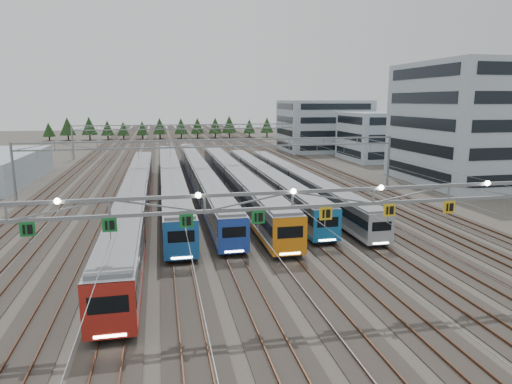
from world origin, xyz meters
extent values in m
plane|color=#47423A|center=(0.00, 0.00, 0.00)|extent=(400.00, 400.00, 0.00)
cube|color=#2D2823|center=(0.00, 100.00, 0.04)|extent=(54.00, 260.00, 0.08)
cube|color=brown|center=(-25.47, 100.00, 0.16)|extent=(0.08, 260.00, 0.16)
cube|color=brown|center=(25.47, 100.00, 0.16)|extent=(0.08, 260.00, 0.16)
cube|color=brown|center=(-0.72, 100.00, 0.16)|extent=(0.08, 260.00, 0.16)
cube|color=brown|center=(0.72, 100.00, 0.16)|extent=(0.08, 260.00, 0.16)
cube|color=black|center=(-11.25, 28.77, 0.43)|extent=(2.49, 62.65, 0.38)
cube|color=#A7A9AF|center=(-11.25, 28.77, 2.25)|extent=(2.92, 63.93, 3.29)
cube|color=black|center=(-11.25, 28.77, 2.64)|extent=(2.98, 63.61, 0.99)
cube|color=#A72219|center=(-11.25, 28.77, 0.87)|extent=(2.97, 63.61, 0.37)
cube|color=slate|center=(-11.25, 28.77, 4.00)|extent=(2.63, 62.65, 0.26)
cube|color=#A72219|center=(-11.25, -3.14, 2.25)|extent=(2.94, 0.12, 3.29)
cube|color=black|center=(-11.25, -3.17, 2.64)|extent=(2.19, 0.10, 0.99)
cube|color=white|center=(-11.25, -3.20, 0.81)|extent=(1.75, 0.06, 0.16)
cube|color=black|center=(-6.75, 40.50, 0.43)|extent=(2.46, 61.98, 0.37)
cube|color=#A7A9AF|center=(-6.75, 40.50, 2.23)|extent=(2.90, 63.25, 3.26)
cube|color=black|center=(-6.75, 40.50, 2.62)|extent=(2.96, 62.93, 0.98)
cube|color=#1C5AAC|center=(-6.75, 40.50, 0.86)|extent=(2.95, 62.93, 0.36)
cube|color=slate|center=(-6.75, 40.50, 3.97)|extent=(2.61, 61.98, 0.26)
cube|color=#1C5AAC|center=(-6.75, 8.93, 2.23)|extent=(2.92, 0.12, 3.26)
cube|color=black|center=(-6.75, 8.90, 2.62)|extent=(2.17, 0.10, 0.98)
cube|color=white|center=(-6.75, 8.87, 0.81)|extent=(1.74, 0.06, 0.16)
cube|color=black|center=(-2.25, 43.90, 0.42)|extent=(2.33, 67.07, 0.35)
cube|color=#A7A9AF|center=(-2.25, 43.90, 2.12)|extent=(2.74, 68.44, 3.08)
cube|color=black|center=(-2.25, 43.90, 2.49)|extent=(2.80, 68.09, 0.93)
cube|color=#2144B7|center=(-2.25, 43.90, 0.83)|extent=(2.79, 68.09, 0.34)
cube|color=slate|center=(-2.25, 43.90, 3.76)|extent=(2.47, 67.07, 0.24)
cube|color=#2144B7|center=(-2.25, 9.73, 2.12)|extent=(2.76, 0.12, 3.08)
cube|color=black|center=(-2.25, 9.70, 2.49)|extent=(2.06, 0.10, 0.93)
cube|color=white|center=(-2.25, 9.67, 0.78)|extent=(1.64, 0.06, 0.15)
cube|color=black|center=(2.25, 37.14, 0.43)|extent=(2.53, 57.08, 0.38)
cube|color=#A7A9AF|center=(2.25, 37.14, 2.29)|extent=(2.98, 58.24, 3.35)
cube|color=black|center=(2.25, 37.14, 2.69)|extent=(3.04, 57.95, 1.01)
cube|color=orange|center=(2.25, 37.14, 0.88)|extent=(3.03, 57.95, 0.37)
cube|color=slate|center=(2.25, 37.14, 4.07)|extent=(2.68, 57.08, 0.27)
cube|color=orange|center=(2.25, 8.07, 2.29)|extent=(3.00, 0.12, 3.35)
cube|color=black|center=(2.25, 8.04, 2.69)|extent=(2.23, 0.10, 1.01)
cube|color=white|center=(2.25, 8.01, 0.82)|extent=(1.79, 0.06, 0.16)
cube|color=black|center=(6.75, 36.77, 0.42)|extent=(2.32, 50.29, 0.35)
cube|color=#A7A9AF|center=(6.75, 36.77, 2.12)|extent=(2.74, 51.32, 3.08)
cube|color=black|center=(6.75, 36.77, 2.49)|extent=(2.80, 51.06, 0.93)
cube|color=#186BAC|center=(6.75, 36.77, 0.83)|extent=(2.79, 51.06, 0.34)
cube|color=slate|center=(6.75, 36.77, 3.76)|extent=(2.46, 50.29, 0.24)
cube|color=#186BAC|center=(6.75, 11.16, 2.12)|extent=(2.76, 0.12, 3.08)
cube|color=black|center=(6.75, 11.13, 2.49)|extent=(2.05, 0.10, 0.93)
cube|color=white|center=(6.75, 11.10, 0.78)|extent=(1.64, 0.06, 0.15)
cube|color=black|center=(11.25, 35.64, 0.40)|extent=(2.15, 51.56, 0.33)
cube|color=#A7A9AF|center=(11.25, 35.64, 1.98)|extent=(2.53, 52.62, 2.85)
cube|color=black|center=(11.25, 35.64, 2.32)|extent=(2.59, 52.35, 0.86)
cube|color=#9FA3AD|center=(11.25, 35.64, 0.78)|extent=(2.58, 52.35, 0.32)
cube|color=slate|center=(11.25, 35.64, 3.50)|extent=(2.28, 51.56, 0.23)
cube|color=#9FA3AD|center=(11.25, 9.38, 1.98)|extent=(2.55, 0.12, 2.85)
cube|color=black|center=(11.25, 9.35, 2.32)|extent=(1.90, 0.10, 0.86)
cube|color=white|center=(11.25, 9.32, 0.74)|extent=(1.52, 0.06, 0.14)
cube|color=gray|center=(0.00, 0.00, 7.80)|extent=(56.00, 0.22, 0.22)
cube|color=gray|center=(0.00, 0.00, 6.80)|extent=(56.00, 0.22, 0.22)
cube|color=#16722E|center=(-15.75, -0.12, 6.30)|extent=(0.85, 0.06, 0.85)
cube|color=#16722E|center=(-11.25, -0.12, 6.30)|extent=(0.85, 0.06, 0.85)
cube|color=#16722E|center=(-6.75, -0.12, 6.30)|extent=(0.85, 0.06, 0.85)
cube|color=#16722E|center=(-2.25, -0.12, 6.30)|extent=(0.85, 0.06, 0.85)
cube|color=yellow|center=(2.25, -0.12, 6.30)|extent=(0.85, 0.06, 0.85)
cube|color=yellow|center=(6.75, -0.12, 6.30)|extent=(0.85, 0.06, 0.85)
cube|color=yellow|center=(11.25, -0.12, 6.30)|extent=(0.85, 0.06, 0.85)
cylinder|color=gray|center=(-28.00, 40.00, 4.00)|extent=(0.36, 0.36, 8.00)
cylinder|color=gray|center=(28.00, 40.00, 4.00)|extent=(0.36, 0.36, 8.00)
cube|color=gray|center=(0.00, 40.00, 7.80)|extent=(56.00, 0.22, 0.22)
cube|color=gray|center=(0.00, 40.00, 6.80)|extent=(56.00, 0.22, 0.22)
cylinder|color=gray|center=(-28.00, 85.00, 4.00)|extent=(0.36, 0.36, 8.00)
cylinder|color=gray|center=(28.00, 85.00, 4.00)|extent=(0.36, 0.36, 8.00)
cube|color=gray|center=(0.00, 85.00, 7.80)|extent=(56.00, 0.22, 0.22)
cube|color=gray|center=(0.00, 85.00, 6.80)|extent=(56.00, 0.22, 0.22)
cube|color=#A5BBC6|center=(41.87, 39.70, 9.82)|extent=(18.00, 22.00, 19.64)
cube|color=#A5BBC6|center=(40.93, 70.00, 5.45)|extent=(14.00, 16.00, 10.90)
cube|color=#A5BBC6|center=(35.79, 91.78, 6.80)|extent=(22.00, 18.00, 13.59)
cube|color=#A5BBC6|center=(-34.52, 55.81, 2.40)|extent=(10.00, 30.00, 4.80)
camera|label=1|loc=(-8.13, -27.36, 13.50)|focal=32.00mm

